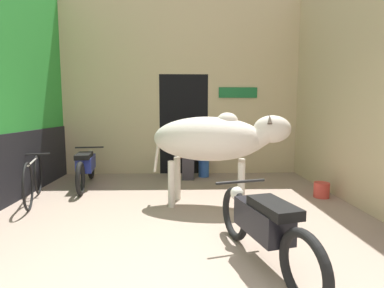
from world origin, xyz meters
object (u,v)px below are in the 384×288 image
(bucket, at_px, (322,190))
(motorcycle_near, at_px, (262,224))
(cow, at_px, (214,139))
(plastic_stool, at_px, (204,167))
(motorcycle_far, at_px, (86,166))
(shopkeeper_seated, at_px, (188,149))
(bicycle, at_px, (34,179))

(bucket, bearing_deg, motorcycle_near, -126.30)
(cow, xyz_separation_m, plastic_stool, (-0.02, 2.04, -0.83))
(cow, distance_m, motorcycle_near, 1.99)
(motorcycle_far, relative_size, shopkeeper_seated, 1.54)
(cow, bearing_deg, bicycle, 174.05)
(motorcycle_near, distance_m, bicycle, 3.88)
(cow, relative_size, plastic_stool, 5.23)
(motorcycle_far, relative_size, bicycle, 1.17)
(bicycle, bearing_deg, motorcycle_far, 60.43)
(shopkeeper_seated, xyz_separation_m, plastic_stool, (0.36, 0.17, -0.43))
(shopkeeper_seated, distance_m, plastic_stool, 0.59)
(cow, bearing_deg, bucket, 10.74)
(cow, xyz_separation_m, shopkeeper_seated, (-0.38, 1.86, -0.40))
(motorcycle_far, relative_size, plastic_stool, 4.59)
(cow, bearing_deg, motorcycle_far, 151.96)
(cow, distance_m, bucket, 2.15)
(plastic_stool, bearing_deg, motorcycle_far, -162.32)
(cow, relative_size, motorcycle_far, 1.14)
(motorcycle_near, bearing_deg, shopkeeper_seated, 99.78)
(motorcycle_far, height_order, bucket, motorcycle_far)
(bucket, bearing_deg, plastic_stool, 138.85)
(cow, distance_m, motorcycle_far, 2.79)
(motorcycle_far, distance_m, bucket, 4.41)
(cow, height_order, plastic_stool, cow)
(motorcycle_near, bearing_deg, cow, 98.14)
(plastic_stool, bearing_deg, shopkeeper_seated, -154.15)
(shopkeeper_seated, relative_size, plastic_stool, 2.97)
(bicycle, height_order, plastic_stool, bicycle)
(cow, distance_m, shopkeeper_seated, 1.94)
(bucket, bearing_deg, motorcycle_far, 167.96)
(bicycle, height_order, shopkeeper_seated, shopkeeper_seated)
(motorcycle_far, bearing_deg, bucket, -12.04)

